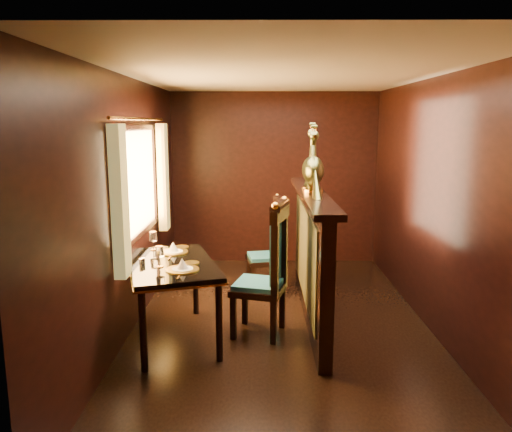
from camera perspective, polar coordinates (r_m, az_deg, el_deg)
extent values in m
plane|color=black|center=(5.24, 2.85, -12.53)|extent=(5.00, 5.00, 0.00)
cube|color=black|center=(7.36, 2.09, 4.30)|extent=(3.00, 0.04, 2.50)
cube|color=black|center=(2.46, 5.70, -8.56)|extent=(3.00, 0.04, 2.50)
cube|color=black|center=(5.04, -14.31, 1.07)|extent=(0.04, 5.00, 2.50)
cube|color=black|center=(5.18, 19.82, 1.01)|extent=(0.04, 5.00, 2.50)
cube|color=beige|center=(4.84, 3.13, 15.85)|extent=(3.00, 5.00, 0.04)
cube|color=#FFC672|center=(5.30, -13.56, 3.74)|extent=(0.01, 1.70, 1.05)
cube|color=#EB9C40|center=(4.35, -15.31, 1.56)|extent=(0.10, 0.22, 1.30)
cube|color=#EB9C40|center=(6.23, -10.57, 4.37)|extent=(0.10, 0.22, 1.30)
cylinder|color=gold|center=(5.25, -13.04, 10.76)|extent=(0.03, 2.20, 0.03)
cube|color=black|center=(5.33, 6.28, -4.76)|extent=(0.12, 2.60, 1.30)
cube|color=#363618|center=(5.31, 5.59, -4.24)|extent=(0.02, 2.20, 0.95)
cube|color=black|center=(5.19, 6.43, 2.50)|extent=(0.26, 2.70, 0.06)
cube|color=black|center=(4.78, -9.64, -5.45)|extent=(1.11, 1.45, 0.04)
cube|color=gold|center=(4.79, -9.62, -5.79)|extent=(1.14, 1.47, 0.02)
cylinder|color=black|center=(4.34, -12.78, -12.76)|extent=(0.06, 0.06, 0.71)
cylinder|color=black|center=(4.43, -4.23, -12.06)|extent=(0.06, 0.06, 0.71)
cylinder|color=black|center=(5.42, -13.73, -8.01)|extent=(0.06, 0.06, 0.71)
cylinder|color=black|center=(5.49, -6.93, -7.55)|extent=(0.06, 0.06, 0.71)
cylinder|color=gold|center=(4.51, -8.41, -6.07)|extent=(0.30, 0.30, 0.01)
cone|color=white|center=(4.49, -8.43, -5.41)|extent=(0.11, 0.11, 0.10)
cylinder|color=gold|center=(5.12, -9.42, -4.08)|extent=(0.30, 0.30, 0.01)
cone|color=white|center=(5.10, -9.44, -3.49)|extent=(0.11, 0.11, 0.10)
cylinder|color=silver|center=(4.73, -13.01, -5.14)|extent=(0.03, 0.03, 0.06)
cylinder|color=silver|center=(4.76, -12.75, -5.03)|extent=(0.03, 0.03, 0.06)
cube|color=black|center=(4.92, 0.29, -8.34)|extent=(0.58, 0.58, 0.06)
cube|color=#165665|center=(4.91, 0.29, -7.77)|extent=(0.53, 0.53, 0.05)
cube|color=#165665|center=(4.76, 2.71, -3.99)|extent=(0.13, 0.37, 0.61)
cube|color=black|center=(4.88, -2.61, -11.58)|extent=(0.05, 0.05, 0.43)
cube|color=black|center=(4.79, 2.00, -12.05)|extent=(0.05, 0.05, 0.43)
cube|color=black|center=(5.24, -1.28, -10.01)|extent=(0.05, 0.05, 0.43)
cube|color=black|center=(5.14, 3.02, -10.40)|extent=(0.05, 0.05, 0.43)
sphere|color=gold|center=(4.48, 2.22, 1.14)|extent=(0.07, 0.07, 0.07)
sphere|color=gold|center=(4.86, 3.27, 1.87)|extent=(0.07, 0.07, 0.07)
cube|color=black|center=(6.12, 1.01, -5.05)|extent=(0.49, 0.49, 0.06)
cube|color=#165665|center=(6.11, 1.01, -4.64)|extent=(0.44, 0.44, 0.05)
cube|color=#165665|center=(6.07, 2.73, -1.75)|extent=(0.09, 0.33, 0.54)
cube|color=black|center=(5.99, -0.35, -7.56)|extent=(0.05, 0.05, 0.38)
cube|color=black|center=(6.05, 2.95, -7.39)|extent=(0.05, 0.05, 0.38)
cube|color=black|center=(6.32, -0.85, -6.59)|extent=(0.05, 0.05, 0.38)
cube|color=black|center=(6.38, 2.27, -6.43)|extent=(0.05, 0.05, 0.38)
sphere|color=gold|center=(5.83, 3.13, 1.82)|extent=(0.06, 0.06, 0.06)
sphere|color=gold|center=(6.17, 2.42, 2.31)|extent=(0.06, 0.06, 0.06)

